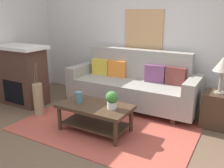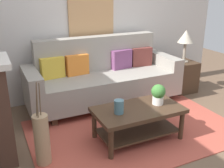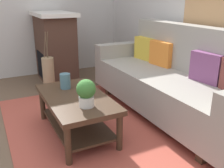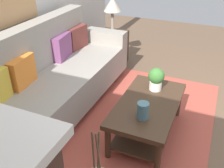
{
  "view_description": "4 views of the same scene",
  "coord_description": "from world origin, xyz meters",
  "views": [
    {
      "loc": [
        1.81,
        -2.5,
        1.76
      ],
      "look_at": [
        -0.17,
        1.0,
        0.56
      ],
      "focal_mm": 38.59,
      "sensor_mm": 36.0,
      "label": 1
    },
    {
      "loc": [
        -1.65,
        -2.26,
        1.85
      ],
      "look_at": [
        -0.09,
        1.03,
        0.51
      ],
      "focal_mm": 42.91,
      "sensor_mm": 36.0,
      "label": 2
    },
    {
      "loc": [
        2.27,
        -0.46,
        1.4
      ],
      "look_at": [
        -0.04,
        0.71,
        0.51
      ],
      "focal_mm": 40.98,
      "sensor_mm": 36.0,
      "label": 3
    },
    {
      "loc": [
        -2.27,
        -0.23,
        1.93
      ],
      "look_at": [
        0.1,
        0.79,
        0.45
      ],
      "focal_mm": 41.12,
      "sensor_mm": 36.0,
      "label": 4
    }
  ],
  "objects": [
    {
      "name": "ground_plane",
      "position": [
        0.0,
        0.0,
        0.0
      ],
      "size": [
        9.05,
        9.05,
        0.0
      ],
      "primitive_type": "plane",
      "color": "brown"
    },
    {
      "name": "wall_back",
      "position": [
        0.0,
        2.04,
        1.35
      ],
      "size": [
        5.05,
        0.1,
        2.7
      ],
      "primitive_type": "cube",
      "color": "silver",
      "rests_on": "ground_plane"
    },
    {
      "name": "area_rug",
      "position": [
        0.0,
        0.5,
        0.01
      ],
      "size": [
        2.74,
        1.77,
        0.01
      ],
      "primitive_type": "cube",
      "color": "#B24C3D",
      "rests_on": "ground_plane"
    },
    {
      "name": "couch",
      "position": [
        -0.02,
        1.51,
        0.43
      ],
      "size": [
        2.46,
        0.84,
        1.08
      ],
      "color": "gray",
      "rests_on": "ground_plane"
    },
    {
      "name": "throw_pillow_mustard",
      "position": [
        -0.8,
        1.63,
        0.68
      ],
      "size": [
        0.37,
        0.16,
        0.32
      ],
      "primitive_type": "cube",
      "rotation": [
        0.0,
        0.0,
        0.12
      ],
      "color": "gold",
      "rests_on": "couch"
    },
    {
      "name": "throw_pillow_orange",
      "position": [
        -0.41,
        1.63,
        0.68
      ],
      "size": [
        0.37,
        0.16,
        0.32
      ],
      "primitive_type": "cube",
      "rotation": [
        0.0,
        0.0,
        0.11
      ],
      "color": "orange",
      "rests_on": "couch"
    },
    {
      "name": "throw_pillow_plum",
      "position": [
        0.38,
        1.63,
        0.68
      ],
      "size": [
        0.37,
        0.17,
        0.32
      ],
      "primitive_type": "cube",
      "rotation": [
        0.0,
        0.0,
        0.13
      ],
      "color": "#7A4270",
      "rests_on": "couch"
    },
    {
      "name": "coffee_table",
      "position": [
        -0.07,
        0.3,
        0.31
      ],
      "size": [
        1.1,
        0.6,
        0.43
      ],
      "color": "#422D1E",
      "rests_on": "ground_plane"
    },
    {
      "name": "tabletop_vase",
      "position": [
        -0.35,
        0.28,
        0.51
      ],
      "size": [
        0.12,
        0.12,
        0.17
      ],
      "primitive_type": "cylinder",
      "color": "slate",
      "rests_on": "coffee_table"
    },
    {
      "name": "potted_plant_tabletop",
      "position": [
        0.22,
        0.31,
        0.57
      ],
      "size": [
        0.18,
        0.18,
        0.26
      ],
      "color": "white",
      "rests_on": "coffee_table"
    },
    {
      "name": "fireplace",
      "position": [
        -1.97,
        0.61,
        0.59
      ],
      "size": [
        1.02,
        0.58,
        1.16
      ],
      "color": "#472D23",
      "rests_on": "ground_plane"
    },
    {
      "name": "floor_vase",
      "position": [
        -1.26,
        0.31,
        0.29
      ],
      "size": [
        0.17,
        0.17,
        0.59
      ],
      "primitive_type": "cylinder",
      "color": "tan",
      "rests_on": "ground_plane"
    },
    {
      "name": "floor_vase_branch_a",
      "position": [
        -1.24,
        0.31,
        0.77
      ],
      "size": [
        0.02,
        0.03,
        0.36
      ],
      "primitive_type": "cylinder",
      "rotation": [
        0.04,
        0.03,
        0.0
      ],
      "color": "brown",
      "rests_on": "floor_vase"
    },
    {
      "name": "floor_vase_branch_b",
      "position": [
        -1.27,
        0.32,
        0.77
      ],
      "size": [
        0.05,
        0.04,
        0.36
      ],
      "primitive_type": "cylinder",
      "rotation": [
        -0.08,
        0.1,
        0.0
      ],
      "color": "brown",
      "rests_on": "floor_vase"
    },
    {
      "name": "floor_vase_branch_c",
      "position": [
        -1.27,
        0.29,
        0.77
      ],
      "size": [
        0.03,
        0.05,
        0.36
      ],
      "primitive_type": "cylinder",
      "rotation": [
        -0.11,
        0.06,
        0.0
      ],
      "color": "brown",
      "rests_on": "floor_vase"
    }
  ]
}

